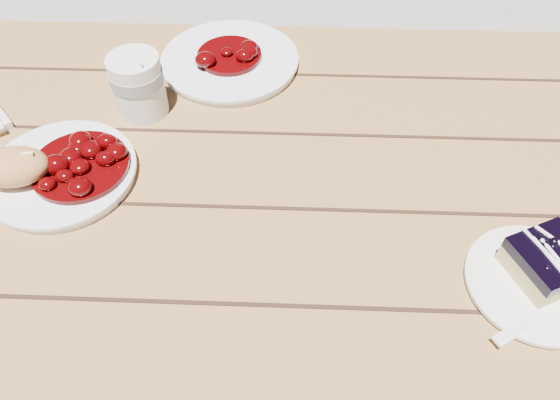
{
  "coord_description": "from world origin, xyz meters",
  "views": [
    {
      "loc": [
        0.21,
        -0.59,
        1.36
      ],
      "look_at": [
        0.2,
        -0.11,
        0.81
      ],
      "focal_mm": 35.0,
      "sensor_mm": 36.0,
      "label": 1
    }
  ],
  "objects_px": {
    "dessert_plate": "(536,284)",
    "coffee_cup": "(138,86)",
    "main_plate": "(62,174)",
    "picnic_table": "(173,228)",
    "blueberry_cake": "(549,262)",
    "second_plate": "(230,62)",
    "bread_roll": "(13,167)"
  },
  "relations": [
    {
      "from": "main_plate",
      "to": "bread_roll",
      "type": "xyz_separation_m",
      "value": [
        -0.06,
        -0.02,
        0.03
      ]
    },
    {
      "from": "dessert_plate",
      "to": "picnic_table",
      "type": "bearing_deg",
      "value": 159.55
    },
    {
      "from": "picnic_table",
      "to": "coffee_cup",
      "type": "height_order",
      "value": "coffee_cup"
    },
    {
      "from": "dessert_plate",
      "to": "blueberry_cake",
      "type": "relative_size",
      "value": 1.54
    },
    {
      "from": "main_plate",
      "to": "bread_roll",
      "type": "bearing_deg",
      "value": -160.02
    },
    {
      "from": "main_plate",
      "to": "second_plate",
      "type": "relative_size",
      "value": 0.88
    },
    {
      "from": "picnic_table",
      "to": "blueberry_cake",
      "type": "height_order",
      "value": "blueberry_cake"
    },
    {
      "from": "picnic_table",
      "to": "dessert_plate",
      "type": "relative_size",
      "value": 11.34
    },
    {
      "from": "blueberry_cake",
      "to": "second_plate",
      "type": "height_order",
      "value": "blueberry_cake"
    },
    {
      "from": "coffee_cup",
      "to": "main_plate",
      "type": "bearing_deg",
      "value": -119.79
    },
    {
      "from": "main_plate",
      "to": "blueberry_cake",
      "type": "xyz_separation_m",
      "value": [
        0.68,
        -0.15,
        0.03
      ]
    },
    {
      "from": "picnic_table",
      "to": "dessert_plate",
      "type": "height_order",
      "value": "dessert_plate"
    },
    {
      "from": "picnic_table",
      "to": "main_plate",
      "type": "height_order",
      "value": "main_plate"
    },
    {
      "from": "picnic_table",
      "to": "dessert_plate",
      "type": "distance_m",
      "value": 0.59
    },
    {
      "from": "picnic_table",
      "to": "dessert_plate",
      "type": "xyz_separation_m",
      "value": [
        0.53,
        -0.2,
        0.17
      ]
    },
    {
      "from": "picnic_table",
      "to": "coffee_cup",
      "type": "xyz_separation_m",
      "value": [
        -0.05,
        0.13,
        0.21
      ]
    },
    {
      "from": "main_plate",
      "to": "blueberry_cake",
      "type": "height_order",
      "value": "blueberry_cake"
    },
    {
      "from": "second_plate",
      "to": "bread_roll",
      "type": "bearing_deg",
      "value": -131.77
    },
    {
      "from": "dessert_plate",
      "to": "second_plate",
      "type": "distance_m",
      "value": 0.64
    },
    {
      "from": "blueberry_cake",
      "to": "coffee_cup",
      "type": "xyz_separation_m",
      "value": [
        -0.59,
        0.31,
        0.02
      ]
    },
    {
      "from": "bread_roll",
      "to": "coffee_cup",
      "type": "bearing_deg",
      "value": 50.9
    },
    {
      "from": "picnic_table",
      "to": "second_plate",
      "type": "height_order",
      "value": "second_plate"
    },
    {
      "from": "dessert_plate",
      "to": "coffee_cup",
      "type": "height_order",
      "value": "coffee_cup"
    },
    {
      "from": "blueberry_cake",
      "to": "second_plate",
      "type": "relative_size",
      "value": 0.46
    },
    {
      "from": "picnic_table",
      "to": "blueberry_cake",
      "type": "bearing_deg",
      "value": -18.69
    },
    {
      "from": "blueberry_cake",
      "to": "second_plate",
      "type": "bearing_deg",
      "value": 110.09
    },
    {
      "from": "dessert_plate",
      "to": "bread_roll",
      "type": "bearing_deg",
      "value": 168.57
    },
    {
      "from": "coffee_cup",
      "to": "bread_roll",
      "type": "bearing_deg",
      "value": -129.1
    },
    {
      "from": "main_plate",
      "to": "dessert_plate",
      "type": "bearing_deg",
      "value": -13.96
    },
    {
      "from": "picnic_table",
      "to": "second_plate",
      "type": "distance_m",
      "value": 0.33
    },
    {
      "from": "picnic_table",
      "to": "coffee_cup",
      "type": "relative_size",
      "value": 18.89
    },
    {
      "from": "main_plate",
      "to": "coffee_cup",
      "type": "distance_m",
      "value": 0.19
    }
  ]
}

